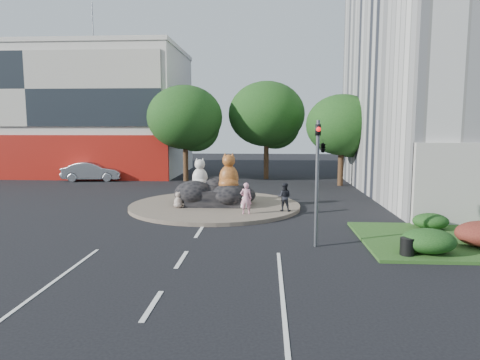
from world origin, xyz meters
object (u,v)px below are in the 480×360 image
object	(u,v)px
kitten_calico	(178,199)
parked_car	(92,171)
cat_white	(200,173)
litter_bin	(407,246)
cat_tabby	(229,171)
kitten_white	(244,202)
pedestrian_pink	(246,198)
pedestrian_dark	(284,197)

from	to	relation	value
kitten_calico	parked_car	size ratio (longest dim) A/B	0.19
cat_white	parked_car	bearing A→B (deg)	131.34
litter_bin	cat_tabby	bearing A→B (deg)	129.04
kitten_white	litter_bin	distance (m)	10.20
cat_white	litter_bin	size ratio (longest dim) A/B	2.84
cat_white	kitten_calico	xyz separation A→B (m)	(-1.00, -1.65, -1.33)
kitten_calico	parked_car	bearing A→B (deg)	131.76
pedestrian_pink	parked_car	distance (m)	20.16
pedestrian_pink	cat_white	bearing A→B (deg)	-50.12
pedestrian_pink	pedestrian_dark	bearing A→B (deg)	-159.71
kitten_calico	pedestrian_pink	xyz separation A→B (m)	(3.90, -1.49, 0.36)
cat_tabby	litter_bin	world-z (taller)	cat_tabby
cat_white	pedestrian_dark	distance (m)	5.53
cat_white	litter_bin	bearing A→B (deg)	-50.81
cat_tabby	parked_car	distance (m)	17.76
kitten_calico	cat_white	bearing A→B (deg)	62.01
kitten_calico	kitten_white	size ratio (longest dim) A/B	1.28
kitten_white	parked_car	bearing A→B (deg)	87.42
parked_car	kitten_white	bearing A→B (deg)	-140.39
cat_white	pedestrian_pink	world-z (taller)	cat_white
cat_white	pedestrian_dark	xyz separation A→B (m)	(4.94, -2.26, -1.03)
kitten_calico	litter_bin	bearing A→B (deg)	-35.62
kitten_calico	kitten_white	world-z (taller)	kitten_calico
litter_bin	parked_car	bearing A→B (deg)	134.19
kitten_white	parked_car	xyz separation A→B (m)	(-14.01, 12.96, 0.26)
pedestrian_dark	parked_car	distance (m)	21.07
cat_tabby	litter_bin	size ratio (longest dim) A/B	3.42
pedestrian_dark	parked_car	world-z (taller)	pedestrian_dark
cat_tabby	kitten_white	size ratio (longest dim) A/B	2.99
cat_white	kitten_white	xyz separation A→B (m)	(2.74, -1.76, -1.44)
cat_tabby	kitten_calico	distance (m)	3.30
parked_car	litter_bin	distance (m)	29.20
cat_white	pedestrian_dark	world-z (taller)	cat_white
pedestrian_pink	parked_car	world-z (taller)	pedestrian_pink
parked_car	cat_white	bearing A→B (deg)	-142.45
kitten_white	pedestrian_pink	bearing A→B (deg)	-132.79
cat_white	kitten_white	bearing A→B (deg)	-36.51
kitten_calico	pedestrian_pink	world-z (taller)	pedestrian_pink
cat_white	cat_tabby	world-z (taller)	cat_tabby
pedestrian_pink	litter_bin	distance (m)	9.06
pedestrian_pink	litter_bin	size ratio (longest dim) A/B	2.61
pedestrian_dark	pedestrian_pink	bearing A→B (deg)	33.49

